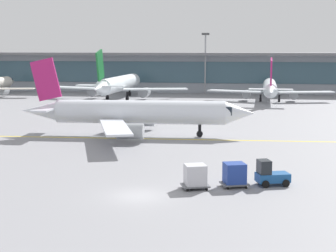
{
  "coord_description": "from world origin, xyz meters",
  "views": [
    {
      "loc": [
        7.84,
        -38.77,
        11.11
      ],
      "look_at": [
        -0.04,
        15.81,
        3.0
      ],
      "focal_mm": 58.12,
      "sensor_mm": 36.0,
      "label": 1
    }
  ],
  "objects_px": {
    "baggage_tug": "(270,174)",
    "gate_airplane_1": "(119,84)",
    "apron_light_mast_1": "(205,61)",
    "taxiing_regional_jet": "(137,113)",
    "cargo_dolly_trailing": "(195,176)",
    "cargo_dolly_lead": "(234,174)",
    "gate_airplane_2": "(270,88)"
  },
  "relations": [
    {
      "from": "baggage_tug",
      "to": "gate_airplane_1",
      "type": "bearing_deg",
      "value": 94.49
    },
    {
      "from": "baggage_tug",
      "to": "apron_light_mast_1",
      "type": "relative_size",
      "value": 0.21
    },
    {
      "from": "taxiing_regional_jet",
      "to": "cargo_dolly_trailing",
      "type": "height_order",
      "value": "taxiing_regional_jet"
    },
    {
      "from": "taxiing_regional_jet",
      "to": "baggage_tug",
      "type": "height_order",
      "value": "taxiing_regional_jet"
    },
    {
      "from": "cargo_dolly_lead",
      "to": "cargo_dolly_trailing",
      "type": "distance_m",
      "value": 3.2
    },
    {
      "from": "baggage_tug",
      "to": "gate_airplane_2",
      "type": "bearing_deg",
      "value": 69.52
    },
    {
      "from": "taxiing_regional_jet",
      "to": "apron_light_mast_1",
      "type": "height_order",
      "value": "apron_light_mast_1"
    },
    {
      "from": "gate_airplane_2",
      "to": "cargo_dolly_lead",
      "type": "xyz_separation_m",
      "value": [
        -5.57,
        -69.97,
        -1.67
      ]
    },
    {
      "from": "apron_light_mast_1",
      "to": "taxiing_regional_jet",
      "type": "bearing_deg",
      "value": -93.49
    },
    {
      "from": "baggage_tug",
      "to": "cargo_dolly_lead",
      "type": "relative_size",
      "value": 1.17
    },
    {
      "from": "taxiing_regional_jet",
      "to": "cargo_dolly_lead",
      "type": "bearing_deg",
      "value": -64.18
    },
    {
      "from": "gate_airplane_1",
      "to": "gate_airplane_2",
      "type": "height_order",
      "value": "gate_airplane_1"
    },
    {
      "from": "apron_light_mast_1",
      "to": "gate_airplane_1",
      "type": "bearing_deg",
      "value": -137.7
    },
    {
      "from": "gate_airplane_1",
      "to": "baggage_tug",
      "type": "relative_size",
      "value": 10.99
    },
    {
      "from": "baggage_tug",
      "to": "apron_light_mast_1",
      "type": "bearing_deg",
      "value": 79.69
    },
    {
      "from": "gate_airplane_1",
      "to": "apron_light_mast_1",
      "type": "bearing_deg",
      "value": -44.89
    },
    {
      "from": "gate_airplane_1",
      "to": "gate_airplane_2",
      "type": "xyz_separation_m",
      "value": [
        31.37,
        0.56,
        -0.45
      ]
    },
    {
      "from": "gate_airplane_1",
      "to": "cargo_dolly_trailing",
      "type": "xyz_separation_m",
      "value": [
        22.76,
        -70.41,
        -2.12
      ]
    },
    {
      "from": "cargo_dolly_lead",
      "to": "apron_light_mast_1",
      "type": "relative_size",
      "value": 0.18
    },
    {
      "from": "taxiing_regional_jet",
      "to": "cargo_dolly_trailing",
      "type": "xyz_separation_m",
      "value": [
        9.52,
        -24.35,
        -1.87
      ]
    },
    {
      "from": "cargo_dolly_lead",
      "to": "cargo_dolly_trailing",
      "type": "xyz_separation_m",
      "value": [
        -3.04,
        -1.0,
        0.0
      ]
    },
    {
      "from": "gate_airplane_2",
      "to": "cargo_dolly_trailing",
      "type": "bearing_deg",
      "value": 174.83
    },
    {
      "from": "gate_airplane_2",
      "to": "cargo_dolly_trailing",
      "type": "height_order",
      "value": "gate_airplane_2"
    },
    {
      "from": "gate_airplane_1",
      "to": "cargo_dolly_trailing",
      "type": "distance_m",
      "value": 74.03
    },
    {
      "from": "gate_airplane_1",
      "to": "apron_light_mast_1",
      "type": "xyz_separation_m",
      "value": [
        16.99,
        15.46,
        4.6
      ]
    },
    {
      "from": "cargo_dolly_trailing",
      "to": "apron_light_mast_1",
      "type": "relative_size",
      "value": 0.18
    },
    {
      "from": "gate_airplane_1",
      "to": "taxiing_regional_jet",
      "type": "xyz_separation_m",
      "value": [
        13.24,
        -46.06,
        -0.25
      ]
    },
    {
      "from": "gate_airplane_2",
      "to": "baggage_tug",
      "type": "distance_m",
      "value": 69.12
    },
    {
      "from": "gate_airplane_1",
      "to": "baggage_tug",
      "type": "distance_m",
      "value": 74.26
    },
    {
      "from": "gate_airplane_1",
      "to": "cargo_dolly_lead",
      "type": "distance_m",
      "value": 74.08
    },
    {
      "from": "gate_airplane_1",
      "to": "baggage_tug",
      "type": "xyz_separation_m",
      "value": [
        28.62,
        -68.49,
        -2.28
      ]
    },
    {
      "from": "cargo_dolly_trailing",
      "to": "apron_light_mast_1",
      "type": "xyz_separation_m",
      "value": [
        -5.77,
        85.87,
        6.72
      ]
    }
  ]
}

